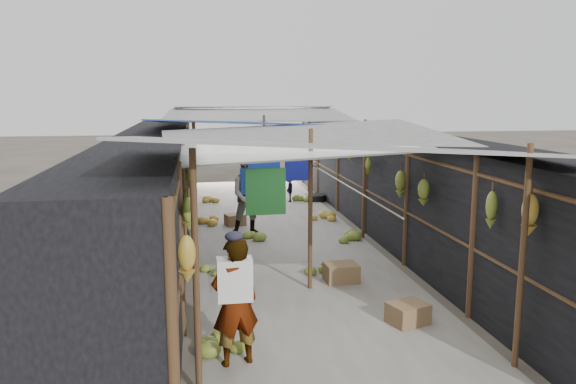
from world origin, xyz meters
TOP-DOWN VIEW (x-y plane):
  - ground at (0.00, 0.00)m, footprint 80.00×80.00m
  - aisle_slab at (0.00, 6.50)m, footprint 3.60×16.00m
  - stall_left at (-2.70, 6.50)m, footprint 1.40×15.00m
  - stall_right at (2.70, 6.50)m, footprint 1.40×15.00m
  - crate_near at (1.04, 1.38)m, footprint 0.60×0.54m
  - crate_mid at (0.59, 3.24)m, footprint 0.56×0.46m
  - crate_back at (-0.88, 7.66)m, footprint 0.53×0.47m
  - black_basin at (1.70, 10.52)m, footprint 0.63×0.63m
  - vendor_elderly at (-1.37, 0.60)m, footprint 0.64×0.50m
  - shopper_blue at (-0.61, 6.76)m, footprint 0.89×0.70m
  - vendor_seated at (0.89, 10.41)m, footprint 0.33×0.54m
  - market_canopy at (0.02, 6.83)m, footprint 5.62×15.20m
  - hanging_bananas at (0.05, 6.58)m, footprint 3.96×13.68m
  - floor_bananas at (-0.23, 6.11)m, footprint 3.52×10.17m

SIDE VIEW (x-z plane):
  - ground at x=0.00m, z-range 0.00..0.00m
  - aisle_slab at x=0.00m, z-range 0.00..0.02m
  - black_basin at x=1.70m, z-range 0.00..0.19m
  - floor_bananas at x=-0.23m, z-range -0.01..0.30m
  - crate_back at x=-0.88m, z-range 0.00..0.29m
  - crate_near at x=1.04m, z-range 0.00..0.30m
  - crate_mid at x=0.59m, z-range 0.00..0.32m
  - vendor_seated at x=0.89m, z-range 0.00..0.82m
  - vendor_elderly at x=-1.37m, z-range 0.00..1.53m
  - shopper_blue at x=-0.61m, z-range 0.00..1.80m
  - stall_left at x=-2.70m, z-range 0.00..2.30m
  - stall_right at x=2.70m, z-range 0.00..2.30m
  - hanging_bananas at x=0.05m, z-range 1.25..2.02m
  - market_canopy at x=0.02m, z-range 1.02..3.79m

